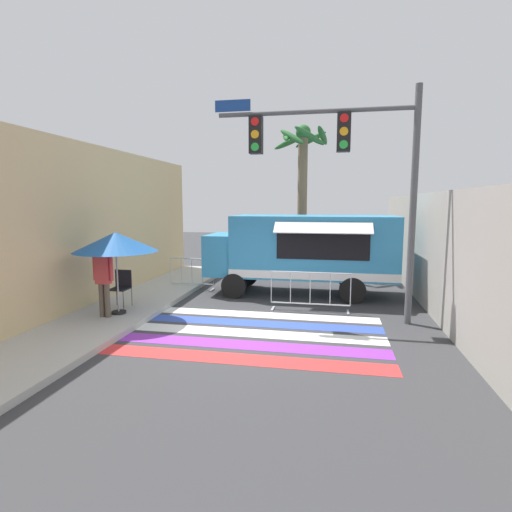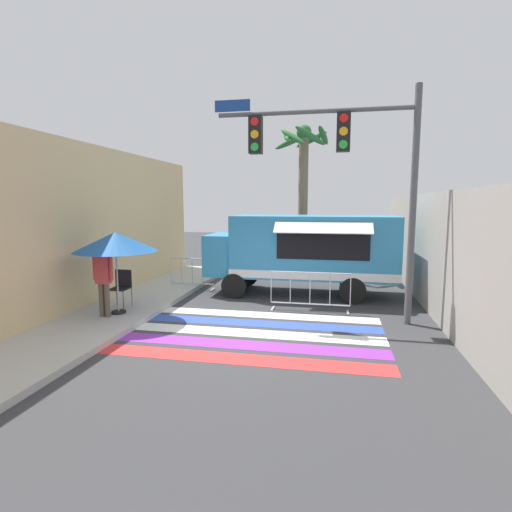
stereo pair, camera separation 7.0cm
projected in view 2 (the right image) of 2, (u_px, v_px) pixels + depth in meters
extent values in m
plane|color=#38383A|center=(243.00, 330.00, 9.27)|extent=(60.00, 60.00, 0.00)
cube|color=#B7B5AD|center=(64.00, 316.00, 10.17)|extent=(4.40, 16.00, 0.14)
cube|color=#DBBC84|center=(59.00, 230.00, 9.88)|extent=(0.25, 16.00, 4.54)
cube|color=#A39E93|center=(430.00, 251.00, 11.08)|extent=(0.20, 16.00, 3.22)
cube|color=red|center=(223.00, 358.00, 7.60)|extent=(6.40, 0.56, 0.01)
cube|color=purple|center=(233.00, 344.00, 8.34)|extent=(6.40, 0.56, 0.01)
cube|color=white|center=(241.00, 333.00, 9.07)|extent=(6.40, 0.56, 0.01)
cube|color=#334FB2|center=(249.00, 323.00, 9.81)|extent=(6.40, 0.56, 0.01)
cube|color=white|center=(255.00, 314.00, 10.55)|extent=(6.40, 0.56, 0.01)
cube|color=#338CBF|center=(314.00, 246.00, 12.67)|extent=(5.07, 2.04, 1.92)
cube|color=#338CBF|center=(237.00, 254.00, 13.20)|extent=(1.79, 1.87, 1.30)
cube|color=#1E232D|center=(212.00, 244.00, 13.32)|extent=(0.06, 1.63, 0.49)
cube|color=black|center=(323.00, 245.00, 11.58)|extent=(2.68, 0.03, 0.87)
cube|color=white|center=(323.00, 228.00, 11.32)|extent=(2.78, 0.43, 0.31)
cube|color=white|center=(312.00, 276.00, 11.77)|extent=(5.07, 0.01, 0.24)
cylinder|color=black|center=(234.00, 286.00, 12.37)|extent=(0.78, 0.22, 0.78)
cylinder|color=black|center=(247.00, 275.00, 14.19)|extent=(0.78, 0.22, 0.78)
cylinder|color=black|center=(353.00, 290.00, 11.68)|extent=(0.78, 0.22, 0.78)
cylinder|color=black|center=(350.00, 279.00, 13.50)|extent=(0.78, 0.22, 0.78)
cylinder|color=#515456|center=(413.00, 208.00, 9.38)|extent=(0.16, 0.16, 5.62)
cylinder|color=#515456|center=(314.00, 112.00, 9.54)|extent=(4.71, 0.11, 0.11)
cube|color=black|center=(343.00, 132.00, 9.44)|extent=(0.32, 0.28, 0.90)
cylinder|color=red|center=(344.00, 118.00, 9.26)|extent=(0.20, 0.02, 0.20)
cylinder|color=#F2A519|center=(344.00, 131.00, 9.30)|extent=(0.20, 0.02, 0.20)
cylinder|color=green|center=(343.00, 144.00, 9.34)|extent=(0.20, 0.02, 0.20)
cube|color=black|center=(256.00, 135.00, 9.85)|extent=(0.32, 0.28, 0.90)
cylinder|color=red|center=(255.00, 122.00, 9.68)|extent=(0.20, 0.02, 0.20)
cylinder|color=#F2A519|center=(255.00, 134.00, 9.71)|extent=(0.20, 0.02, 0.20)
cylinder|color=green|center=(255.00, 147.00, 9.75)|extent=(0.20, 0.02, 0.20)
cube|color=navy|center=(232.00, 106.00, 9.88)|extent=(0.90, 0.02, 0.28)
cylinder|color=black|center=(119.00, 312.00, 10.16)|extent=(0.36, 0.36, 0.06)
cylinder|color=#B2B2B7|center=(117.00, 273.00, 10.03)|extent=(0.04, 0.04, 2.07)
cone|color=#1E59A5|center=(116.00, 242.00, 9.93)|extent=(2.06, 2.06, 0.48)
cylinder|color=#4C4C51|center=(108.00, 300.00, 10.54)|extent=(0.02, 0.02, 0.49)
cylinder|color=#4C4C51|center=(123.00, 301.00, 10.45)|extent=(0.02, 0.02, 0.49)
cylinder|color=#4C4C51|center=(117.00, 296.00, 10.97)|extent=(0.02, 0.02, 0.49)
cylinder|color=#4C4C51|center=(132.00, 297.00, 10.89)|extent=(0.02, 0.02, 0.49)
cube|color=black|center=(120.00, 289.00, 10.68)|extent=(0.47, 0.47, 0.03)
cube|color=black|center=(123.00, 278.00, 10.86)|extent=(0.47, 0.03, 0.47)
cylinder|color=brown|center=(102.00, 300.00, 9.83)|extent=(0.13, 0.13, 0.83)
cylinder|color=brown|center=(107.00, 300.00, 9.80)|extent=(0.13, 0.13, 0.83)
cube|color=#CC3F3F|center=(103.00, 270.00, 9.71)|extent=(0.34, 0.20, 0.67)
cylinder|color=#CC3F3F|center=(95.00, 268.00, 9.75)|extent=(0.09, 0.09, 0.57)
cylinder|color=#CC3F3F|center=(111.00, 269.00, 9.67)|extent=(0.09, 0.09, 0.57)
sphere|color=tan|center=(102.00, 250.00, 9.65)|extent=(0.23, 0.23, 0.23)
cylinder|color=#B7BABF|center=(310.00, 273.00, 10.77)|extent=(2.14, 0.04, 0.04)
cylinder|color=#B7BABF|center=(310.00, 304.00, 10.89)|extent=(2.14, 0.04, 0.04)
cylinder|color=#B7BABF|center=(271.00, 287.00, 11.04)|extent=(0.02, 0.02, 0.87)
cylinder|color=#B7BABF|center=(290.00, 288.00, 10.93)|extent=(0.02, 0.02, 0.87)
cylinder|color=#B7BABF|center=(310.00, 288.00, 10.83)|extent=(0.02, 0.02, 0.87)
cylinder|color=#B7BABF|center=(330.00, 289.00, 10.73)|extent=(0.02, 0.02, 0.87)
cylinder|color=#B7BABF|center=(351.00, 290.00, 10.62)|extent=(0.02, 0.02, 0.87)
cube|color=#B7BABF|center=(273.00, 308.00, 11.11)|extent=(0.06, 0.44, 0.03)
cube|color=#B7BABF|center=(348.00, 312.00, 10.71)|extent=(0.06, 0.44, 0.03)
cylinder|color=#B7BABF|center=(192.00, 259.00, 13.53)|extent=(1.53, 0.04, 0.04)
cylinder|color=#B7BABF|center=(192.00, 284.00, 13.64)|extent=(1.53, 0.04, 0.04)
cylinder|color=#B7BABF|center=(171.00, 270.00, 13.73)|extent=(0.02, 0.02, 0.87)
cylinder|color=#B7BABF|center=(182.00, 271.00, 13.66)|extent=(0.02, 0.02, 0.87)
cylinder|color=#B7BABF|center=(192.00, 271.00, 13.58)|extent=(0.02, 0.02, 0.87)
cylinder|color=#B7BABF|center=(203.00, 272.00, 13.51)|extent=(0.02, 0.02, 0.87)
cylinder|color=#B7BABF|center=(214.00, 272.00, 13.44)|extent=(0.02, 0.02, 0.87)
cube|color=#B7BABF|center=(173.00, 288.00, 13.80)|extent=(0.06, 0.44, 0.03)
cube|color=#B7BABF|center=(213.00, 290.00, 13.53)|extent=(0.06, 0.44, 0.03)
cylinder|color=#7A664C|center=(303.00, 206.00, 16.31)|extent=(0.39, 0.39, 5.59)
sphere|color=#2D6B33|center=(304.00, 132.00, 15.93)|extent=(0.60, 0.60, 0.60)
ellipsoid|color=#2D6B33|center=(323.00, 136.00, 15.67)|extent=(0.50, 1.58, 0.70)
ellipsoid|color=#2D6B33|center=(311.00, 140.00, 16.56)|extent=(1.43, 0.73, 0.73)
ellipsoid|color=#2D6B33|center=(292.00, 141.00, 16.74)|extent=(1.50, 1.25, 0.96)
ellipsoid|color=#2D6B33|center=(287.00, 137.00, 15.96)|extent=(0.48, 1.40, 0.64)
ellipsoid|color=#2D6B33|center=(293.00, 137.00, 15.50)|extent=(1.20, 0.96, 0.86)
ellipsoid|color=#2D6B33|center=(310.00, 136.00, 15.30)|extent=(1.30, 0.78, 0.85)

